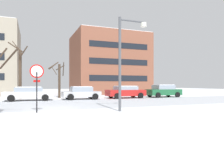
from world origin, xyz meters
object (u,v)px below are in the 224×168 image
at_px(parked_car_red, 126,92).
at_px(parked_car_green, 163,91).
at_px(street_lamp, 125,54).
at_px(stop_sign, 37,79).
at_px(parked_car_white, 29,93).
at_px(parked_car_silver, 81,93).

height_order(parked_car_red, parked_car_green, parked_car_green).
bearing_deg(street_lamp, parked_car_red, 65.13).
xyz_separation_m(stop_sign, parked_car_red, (9.86, 9.60, -1.16)).
bearing_deg(parked_car_green, stop_sign, -147.31).
distance_m(parked_car_white, parked_car_silver, 5.19).
relative_size(street_lamp, parked_car_silver, 1.41).
distance_m(stop_sign, street_lamp, 5.28).
distance_m(street_lamp, parked_car_white, 12.24).
bearing_deg(parked_car_silver, parked_car_white, 179.52).
distance_m(stop_sign, parked_car_green, 17.91).
relative_size(stop_sign, parked_car_silver, 0.68).
distance_m(parked_car_white, parked_car_green, 15.56).
relative_size(street_lamp, parked_car_green, 1.30).
bearing_deg(parked_car_red, parked_car_green, 0.56).
distance_m(street_lamp, parked_car_silver, 10.92).
bearing_deg(parked_car_white, stop_sign, -86.94).
height_order(street_lamp, parked_car_white, street_lamp).
bearing_deg(parked_car_silver, parked_car_red, 0.29).
distance_m(parked_car_white, parked_car_red, 10.37).
height_order(parked_car_silver, parked_car_red, parked_car_red).
relative_size(stop_sign, street_lamp, 0.48).
relative_size(parked_car_white, parked_car_green, 1.07).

